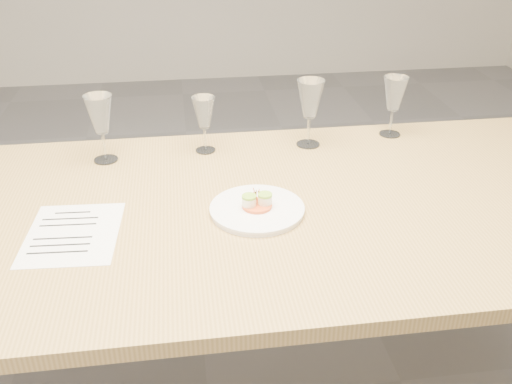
{
  "coord_description": "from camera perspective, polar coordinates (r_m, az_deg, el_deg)",
  "views": [
    {
      "loc": [
        -0.03,
        -1.33,
        1.53
      ],
      "look_at": [
        0.16,
        -0.02,
        0.8
      ],
      "focal_mm": 40.0,
      "sensor_mm": 36.0,
      "label": 1
    }
  ],
  "objects": [
    {
      "name": "dinner_plate",
      "position": [
        1.5,
        0.12,
        -1.65
      ],
      "size": [
        0.25,
        0.25,
        0.07
      ],
      "rotation": [
        0.0,
        0.0,
        0.26
      ],
      "color": "white",
      "rests_on": "dining_table"
    },
    {
      "name": "dining_table",
      "position": [
        1.57,
        -5.8,
        -3.71
      ],
      "size": [
        2.4,
        1.0,
        0.75
      ],
      "color": "#B08C4C",
      "rests_on": "ground"
    },
    {
      "name": "wine_glass_2",
      "position": [
        1.85,
        5.44,
        9.12
      ],
      "size": [
        0.09,
        0.09,
        0.22
      ],
      "color": "white",
      "rests_on": "dining_table"
    },
    {
      "name": "wine_glass_3",
      "position": [
        1.98,
        13.67,
        9.42
      ],
      "size": [
        0.08,
        0.08,
        0.2
      ],
      "color": "white",
      "rests_on": "dining_table"
    },
    {
      "name": "recipe_sheet",
      "position": [
        1.49,
        -17.86,
        -3.97
      ],
      "size": [
        0.24,
        0.3,
        0.0
      ],
      "rotation": [
        0.0,
        0.0,
        -0.06
      ],
      "color": "white",
      "rests_on": "dining_table"
    },
    {
      "name": "wine_glass_1",
      "position": [
        1.81,
        -5.24,
        7.79
      ],
      "size": [
        0.07,
        0.07,
        0.18
      ],
      "color": "white",
      "rests_on": "dining_table"
    },
    {
      "name": "wine_glass_0",
      "position": [
        1.79,
        -15.34,
        7.37
      ],
      "size": [
        0.09,
        0.09,
        0.21
      ],
      "color": "white",
      "rests_on": "dining_table"
    }
  ]
}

